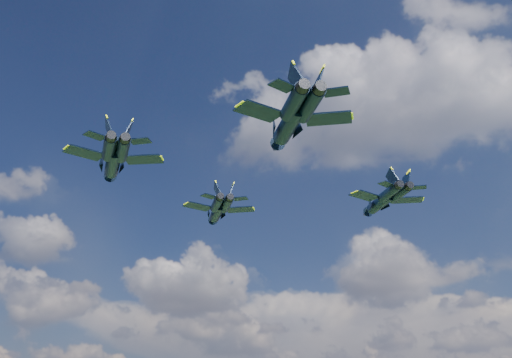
% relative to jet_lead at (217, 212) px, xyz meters
% --- Properties ---
extents(jet_lead, '(12.44, 14.72, 3.73)m').
position_rel_jet_lead_xyz_m(jet_lead, '(0.00, 0.00, 0.00)').
color(jet_lead, black).
extents(jet_left, '(14.32, 15.76, 4.11)m').
position_rel_jet_lead_xyz_m(jet_left, '(-2.73, -25.66, -0.58)').
color(jet_left, black).
extents(jet_right, '(12.18, 13.67, 3.53)m').
position_rel_jet_lead_xyz_m(jet_right, '(28.53, -2.75, -3.42)').
color(jet_right, black).
extents(jet_slot, '(14.17, 16.82, 4.26)m').
position_rel_jet_lead_xyz_m(jet_slot, '(24.45, -29.04, -1.96)').
color(jet_slot, black).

